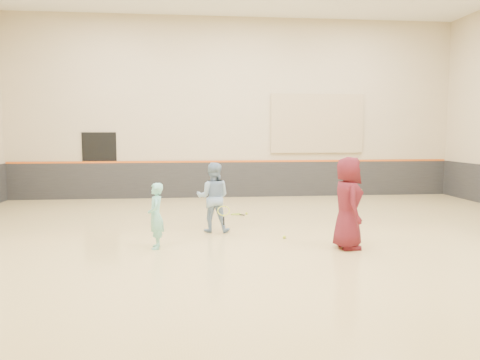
{
  "coord_description": "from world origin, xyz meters",
  "views": [
    {
      "loc": [
        -1.52,
        -9.77,
        2.19
      ],
      "look_at": [
        -0.44,
        0.4,
        1.15
      ],
      "focal_mm": 35.0,
      "sensor_mm": 36.0,
      "label": 1
    }
  ],
  "objects": [
    {
      "name": "room",
      "position": [
        0.0,
        0.0,
        0.81
      ],
      "size": [
        15.04,
        12.04,
        6.22
      ],
      "color": "tan",
      "rests_on": "ground"
    },
    {
      "name": "wainscot_back",
      "position": [
        0.0,
        5.97,
        0.6
      ],
      "size": [
        14.9,
        0.04,
        1.2
      ],
      "primitive_type": "cube",
      "color": "#232326",
      "rests_on": "floor"
    },
    {
      "name": "accent_stripe",
      "position": [
        0.0,
        5.96,
        1.22
      ],
      "size": [
        14.9,
        0.03,
        0.06
      ],
      "primitive_type": "cube",
      "color": "#D85914",
      "rests_on": "wall_back"
    },
    {
      "name": "acoustic_panel",
      "position": [
        2.8,
        5.95,
        2.5
      ],
      "size": [
        3.2,
        0.08,
        2.0
      ],
      "primitive_type": "cube",
      "color": "tan",
      "rests_on": "wall_back"
    },
    {
      "name": "doorway",
      "position": [
        -4.5,
        5.98,
        1.1
      ],
      "size": [
        1.1,
        0.05,
        2.2
      ],
      "primitive_type": "cube",
      "color": "black",
      "rests_on": "floor"
    },
    {
      "name": "girl",
      "position": [
        -2.18,
        -0.95,
        0.62
      ],
      "size": [
        0.33,
        0.47,
        1.25
      ],
      "primitive_type": "imported",
      "rotation": [
        0.0,
        0.0,
        -1.51
      ],
      "color": "#7FDDD2",
      "rests_on": "floor"
    },
    {
      "name": "instructor",
      "position": [
        -1.03,
        0.45,
        0.77
      ],
      "size": [
        0.82,
        0.68,
        1.53
      ],
      "primitive_type": "imported",
      "rotation": [
        0.0,
        0.0,
        3.0
      ],
      "color": "#84A5CC",
      "rests_on": "floor"
    },
    {
      "name": "young_man",
      "position": [
        1.42,
        -1.32,
        0.87
      ],
      "size": [
        0.6,
        0.88,
        1.74
      ],
      "primitive_type": "imported",
      "rotation": [
        0.0,
        0.0,
        1.52
      ],
      "color": "#56141E",
      "rests_on": "floor"
    },
    {
      "name": "held_racket",
      "position": [
        -0.83,
        0.01,
        0.54
      ],
      "size": [
        0.45,
        0.45,
        0.43
      ],
      "primitive_type": null,
      "color": "#CFE131",
      "rests_on": "instructor"
    },
    {
      "name": "spare_racket",
      "position": [
        -0.33,
        2.52,
        0.04
      ],
      "size": [
        0.64,
        0.64,
        0.08
      ],
      "primitive_type": null,
      "color": "#93B828",
      "rests_on": "floor"
    },
    {
      "name": "ball_under_racket",
      "position": [
        0.4,
        -0.41,
        0.03
      ],
      "size": [
        0.07,
        0.07,
        0.07
      ],
      "primitive_type": "sphere",
      "color": "#CCE535",
      "rests_on": "floor"
    },
    {
      "name": "ball_in_hand",
      "position": [
        1.6,
        -1.48,
        1.12
      ],
      "size": [
        0.07,
        0.07,
        0.07
      ],
      "primitive_type": "sphere",
      "color": "#D1DC33",
      "rests_on": "young_man"
    },
    {
      "name": "ball_beside_spare",
      "position": [
        -0.04,
        2.5,
        0.03
      ],
      "size": [
        0.07,
        0.07,
        0.07
      ],
      "primitive_type": "sphere",
      "color": "#C1D732",
      "rests_on": "floor"
    }
  ]
}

